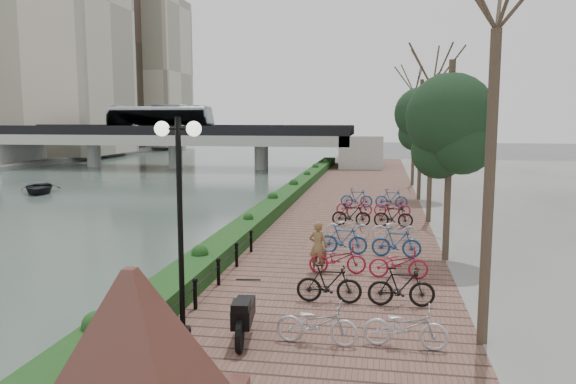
% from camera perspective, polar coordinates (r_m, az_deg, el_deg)
% --- Properties ---
extents(ground, '(220.00, 220.00, 0.00)m').
position_cam_1_polar(ground, '(12.49, -20.40, -17.40)').
color(ground, '#59595B').
rests_on(ground, ground).
extents(river_water, '(30.00, 130.00, 0.02)m').
position_cam_1_polar(river_water, '(40.85, -21.30, -0.21)').
color(river_water, '#425249').
rests_on(river_water, ground).
extents(promenade, '(8.00, 75.00, 0.50)m').
position_cam_1_polar(promenade, '(27.76, 5.53, -2.68)').
color(promenade, brown).
rests_on(promenade, ground).
extents(hedge, '(1.10, 56.00, 0.60)m').
position_cam_1_polar(hedge, '(30.53, -0.51, -0.66)').
color(hedge, '#173D16').
rests_on(hedge, promenade).
extents(chain_fence, '(0.10, 14.10, 0.70)m').
position_cam_1_polar(chain_fence, '(13.29, -10.82, -11.56)').
color(chain_fence, black).
rests_on(chain_fence, promenade).
extents(granite_monument, '(4.68, 4.68, 2.44)m').
position_cam_1_polar(granite_monument, '(9.16, -15.52, -14.76)').
color(granite_monument, '#46211E').
rests_on(granite_monument, promenade).
extents(lamppost, '(1.02, 0.32, 4.69)m').
position_cam_1_polar(lamppost, '(12.07, -11.01, 1.36)').
color(lamppost, black).
rests_on(lamppost, promenade).
extents(motorcycle, '(0.76, 1.84, 1.11)m').
position_cam_1_polar(motorcycle, '(12.21, -4.48, -12.16)').
color(motorcycle, black).
rests_on(motorcycle, promenade).
extents(pedestrian, '(0.64, 0.49, 1.58)m').
position_cam_1_polar(pedestrian, '(17.12, 3.07, -5.56)').
color(pedestrian, brown).
rests_on(pedestrian, promenade).
extents(bicycle_parking, '(2.40, 19.89, 1.00)m').
position_cam_1_polar(bicycle_parking, '(20.60, 8.35, -4.28)').
color(bicycle_parking, '#BDBBC1').
rests_on(bicycle_parking, promenade).
extents(street_trees, '(3.20, 37.12, 6.80)m').
position_cam_1_polar(street_trees, '(22.59, 14.97, 3.54)').
color(street_trees, '#34291F').
rests_on(street_trees, promenade).
extents(bridge, '(36.00, 10.77, 6.50)m').
position_cam_1_polar(bridge, '(58.73, -11.71, 5.66)').
color(bridge, '#A4A49F').
rests_on(bridge, ground).
extents(boat, '(4.01, 4.49, 0.77)m').
position_cam_1_polar(boat, '(42.10, -24.01, 0.41)').
color(boat, black).
rests_on(boat, river_water).
extents(far_buildings, '(35.00, 38.00, 38.00)m').
position_cam_1_polar(far_buildings, '(90.01, -23.20, 13.96)').
color(far_buildings, beige).
rests_on(far_buildings, far_bank).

